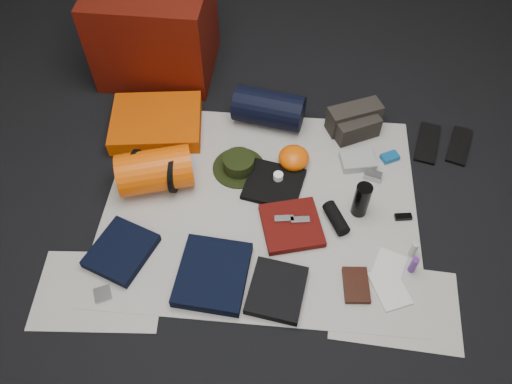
# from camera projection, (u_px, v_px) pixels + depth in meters

# --- Properties ---
(floor) EXTENTS (4.50, 4.50, 0.02)m
(floor) POSITION_uv_depth(u_px,v_px,m) (261.00, 206.00, 2.60)
(floor) COLOR black
(floor) RESTS_ON ground
(newspaper_mat) EXTENTS (1.60, 1.30, 0.01)m
(newspaper_mat) POSITION_uv_depth(u_px,v_px,m) (261.00, 204.00, 2.59)
(newspaper_mat) COLOR beige
(newspaper_mat) RESTS_ON floor
(newspaper_sheet_front_left) EXTENTS (0.61, 0.44, 0.00)m
(newspaper_sheet_front_left) POSITION_uv_depth(u_px,v_px,m) (100.00, 290.00, 2.30)
(newspaper_sheet_front_left) COLOR beige
(newspaper_sheet_front_left) RESTS_ON floor
(newspaper_sheet_front_right) EXTENTS (0.60, 0.43, 0.00)m
(newspaper_sheet_front_right) POSITION_uv_depth(u_px,v_px,m) (394.00, 305.00, 2.26)
(newspaper_sheet_front_right) COLOR beige
(newspaper_sheet_front_right) RESTS_ON floor
(red_cabinet) EXTENTS (0.69, 0.58, 0.57)m
(red_cabinet) POSITION_uv_depth(u_px,v_px,m) (155.00, 30.00, 3.01)
(red_cabinet) COLOR #4E0D05
(red_cabinet) RESTS_ON floor
(sleeping_pad) EXTENTS (0.56, 0.48, 0.09)m
(sleeping_pad) POSITION_uv_depth(u_px,v_px,m) (157.00, 122.00, 2.87)
(sleeping_pad) COLOR #CA4602
(sleeping_pad) RESTS_ON newspaper_mat
(stuff_sack) EXTENTS (0.43, 0.33, 0.22)m
(stuff_sack) POSITION_uv_depth(u_px,v_px,m) (155.00, 171.00, 2.57)
(stuff_sack) COLOR #DB4C03
(stuff_sack) RESTS_ON newspaper_mat
(sack_strap_left) EXTENTS (0.02, 0.22, 0.22)m
(sack_strap_left) POSITION_uv_depth(u_px,v_px,m) (136.00, 170.00, 2.58)
(sack_strap_left) COLOR black
(sack_strap_left) RESTS_ON newspaper_mat
(sack_strap_right) EXTENTS (0.03, 0.22, 0.22)m
(sack_strap_right) POSITION_uv_depth(u_px,v_px,m) (174.00, 172.00, 2.57)
(sack_strap_right) COLOR black
(sack_strap_right) RESTS_ON newspaper_mat
(navy_duffel) EXTENTS (0.43, 0.27, 0.21)m
(navy_duffel) POSITION_uv_depth(u_px,v_px,m) (269.00, 108.00, 2.86)
(navy_duffel) COLOR black
(navy_duffel) RESTS_ON newspaper_mat
(boonie_brim) EXTENTS (0.33, 0.33, 0.01)m
(boonie_brim) POSITION_uv_depth(u_px,v_px,m) (239.00, 168.00, 2.72)
(boonie_brim) COLOR black
(boonie_brim) RESTS_ON newspaper_mat
(boonie_crown) EXTENTS (0.17, 0.17, 0.07)m
(boonie_crown) POSITION_uv_depth(u_px,v_px,m) (239.00, 163.00, 2.69)
(boonie_crown) COLOR black
(boonie_crown) RESTS_ON boonie_brim
(hiking_boot_left) EXTENTS (0.33, 0.23, 0.15)m
(hiking_boot_left) POSITION_uv_depth(u_px,v_px,m) (354.00, 117.00, 2.85)
(hiking_boot_left) COLOR #2A2620
(hiking_boot_left) RESTS_ON newspaper_mat
(hiking_boot_right) EXTENTS (0.27, 0.20, 0.13)m
(hiking_boot_right) POSITION_uv_depth(u_px,v_px,m) (358.00, 129.00, 2.82)
(hiking_boot_right) COLOR #2A2620
(hiking_boot_right) RESTS_ON newspaper_mat
(flip_flop_left) EXTENTS (0.18, 0.32, 0.02)m
(flip_flop_left) POSITION_uv_depth(u_px,v_px,m) (428.00, 143.00, 2.84)
(flip_flop_left) COLOR black
(flip_flop_left) RESTS_ON floor
(flip_flop_right) EXTENTS (0.19, 0.30, 0.02)m
(flip_flop_right) POSITION_uv_depth(u_px,v_px,m) (459.00, 146.00, 2.82)
(flip_flop_right) COLOR black
(flip_flop_right) RESTS_ON floor
(trousers_navy_a) EXTENTS (0.35, 0.37, 0.05)m
(trousers_navy_a) POSITION_uv_depth(u_px,v_px,m) (121.00, 251.00, 2.39)
(trousers_navy_a) COLOR black
(trousers_navy_a) RESTS_ON newspaper_mat
(trousers_navy_b) EXTENTS (0.34, 0.38, 0.06)m
(trousers_navy_b) POSITION_uv_depth(u_px,v_px,m) (213.00, 274.00, 2.31)
(trousers_navy_b) COLOR black
(trousers_navy_b) RESTS_ON newspaper_mat
(trousers_charcoal) EXTENTS (0.29, 0.31, 0.04)m
(trousers_charcoal) POSITION_uv_depth(u_px,v_px,m) (277.00, 290.00, 2.27)
(trousers_charcoal) COLOR black
(trousers_charcoal) RESTS_ON newspaper_mat
(black_tshirt) EXTENTS (0.34, 0.33, 0.03)m
(black_tshirt) POSITION_uv_depth(u_px,v_px,m) (274.00, 184.00, 2.64)
(black_tshirt) COLOR black
(black_tshirt) RESTS_ON newspaper_mat
(red_shirt) EXTENTS (0.35, 0.35, 0.04)m
(red_shirt) POSITION_uv_depth(u_px,v_px,m) (292.00, 225.00, 2.48)
(red_shirt) COLOR #4D0B08
(red_shirt) RESTS_ON newspaper_mat
(orange_stuff_sack) EXTENTS (0.19, 0.19, 0.11)m
(orange_stuff_sack) POSITION_uv_depth(u_px,v_px,m) (294.00, 158.00, 2.70)
(orange_stuff_sack) COLOR #DB4C03
(orange_stuff_sack) RESTS_ON newspaper_mat
(first_aid_pouch) EXTENTS (0.21, 0.17, 0.05)m
(first_aid_pouch) POSITION_uv_depth(u_px,v_px,m) (358.00, 161.00, 2.73)
(first_aid_pouch) COLOR gray
(first_aid_pouch) RESTS_ON newspaper_mat
(water_bottle) EXTENTS (0.09, 0.09, 0.20)m
(water_bottle) POSITION_uv_depth(u_px,v_px,m) (362.00, 200.00, 2.48)
(water_bottle) COLOR black
(water_bottle) RESTS_ON newspaper_mat
(speaker) EXTENTS (0.14, 0.19, 0.07)m
(speaker) POSITION_uv_depth(u_px,v_px,m) (336.00, 218.00, 2.49)
(speaker) COLOR black
(speaker) RESTS_ON newspaper_mat
(compact_camera) EXTENTS (0.10, 0.08, 0.04)m
(compact_camera) POSITION_uv_depth(u_px,v_px,m) (373.00, 176.00, 2.67)
(compact_camera) COLOR #ABACB0
(compact_camera) RESTS_ON newspaper_mat
(cyan_case) EXTENTS (0.11, 0.10, 0.03)m
(cyan_case) POSITION_uv_depth(u_px,v_px,m) (390.00, 157.00, 2.76)
(cyan_case) COLOR #0D4D85
(cyan_case) RESTS_ON newspaper_mat
(toiletry_purple) EXTENTS (0.04, 0.04, 0.10)m
(toiletry_purple) POSITION_uv_depth(u_px,v_px,m) (413.00, 265.00, 2.32)
(toiletry_purple) COLOR #542579
(toiletry_purple) RESTS_ON newspaper_mat
(toiletry_clear) EXTENTS (0.04, 0.04, 0.10)m
(toiletry_clear) POSITION_uv_depth(u_px,v_px,m) (414.00, 249.00, 2.37)
(toiletry_clear) COLOR #A4A9A5
(toiletry_clear) RESTS_ON newspaper_mat
(paperback_book) EXTENTS (0.13, 0.19, 0.02)m
(paperback_book) POSITION_uv_depth(u_px,v_px,m) (356.00, 285.00, 2.30)
(paperback_book) COLOR black
(paperback_book) RESTS_ON newspaper_mat
(map_booklet) EXTENTS (0.21, 0.24, 0.01)m
(map_booklet) POSITION_uv_depth(u_px,v_px,m) (390.00, 288.00, 2.30)
(map_booklet) COLOR beige
(map_booklet) RESTS_ON newspaper_mat
(map_printout) EXTENTS (0.19, 0.21, 0.01)m
(map_printout) POSITION_uv_depth(u_px,v_px,m) (389.00, 267.00, 2.36)
(map_printout) COLOR beige
(map_printout) RESTS_ON newspaper_mat
(sunglasses) EXTENTS (0.09, 0.05, 0.02)m
(sunglasses) POSITION_uv_depth(u_px,v_px,m) (403.00, 217.00, 2.52)
(sunglasses) COLOR black
(sunglasses) RESTS_ON newspaper_mat
(key_cluster) EXTENTS (0.10, 0.10, 0.01)m
(key_cluster) POSITION_uv_depth(u_px,v_px,m) (103.00, 294.00, 2.28)
(key_cluster) COLOR #ABACB0
(key_cluster) RESTS_ON newspaper_mat
(tape_roll) EXTENTS (0.05, 0.05, 0.04)m
(tape_roll) POSITION_uv_depth(u_px,v_px,m) (278.00, 176.00, 2.63)
(tape_roll) COLOR white
(tape_roll) RESTS_ON black_tshirt
(energy_bar_a) EXTENTS (0.10, 0.05, 0.01)m
(energy_bar_a) POSITION_uv_depth(u_px,v_px,m) (284.00, 219.00, 2.48)
(energy_bar_a) COLOR #ABACB0
(energy_bar_a) RESTS_ON red_shirt
(energy_bar_b) EXTENTS (0.10, 0.05, 0.01)m
(energy_bar_b) POSITION_uv_depth(u_px,v_px,m) (300.00, 220.00, 2.47)
(energy_bar_b) COLOR #ABACB0
(energy_bar_b) RESTS_ON red_shirt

